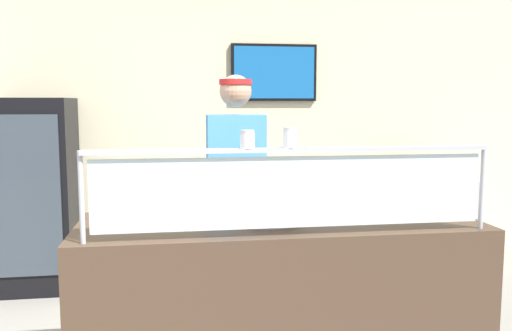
{
  "coord_description": "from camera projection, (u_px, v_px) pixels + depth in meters",
  "views": [
    {
      "loc": [
        0.51,
        -2.38,
        1.58
      ],
      "look_at": [
        0.94,
        0.42,
        1.25
      ],
      "focal_mm": 37.59,
      "sensor_mm": 36.0,
      "label": 1
    }
  ],
  "objects": [
    {
      "name": "pizza_tray",
      "position": [
        267.0,
        218.0,
        2.87
      ],
      "size": [
        0.43,
        0.43,
        0.04
      ],
      "color": "#9EA0A8",
      "rests_on": "serving_counter"
    },
    {
      "name": "drink_fridge",
      "position": [
        32.0,
        194.0,
        4.52
      ],
      "size": [
        0.7,
        0.64,
        1.62
      ],
      "color": "black",
      "rests_on": "ground"
    },
    {
      "name": "serving_counter",
      "position": [
        279.0,
        306.0,
        2.93
      ],
      "size": [
        2.13,
        0.77,
        0.95
      ],
      "primitive_type": "cube",
      "color": "#4C3828",
      "rests_on": "ground"
    },
    {
      "name": "sneeze_guard",
      "position": [
        293.0,
        180.0,
        2.52
      ],
      "size": [
        1.95,
        0.06,
        0.42
      ],
      "color": "#B2B5BC",
      "rests_on": "serving_counter"
    },
    {
      "name": "worker_figure",
      "position": [
        237.0,
        189.0,
        3.56
      ],
      "size": [
        0.41,
        0.5,
        1.76
      ],
      "color": "#23232D",
      "rests_on": "ground"
    },
    {
      "name": "shop_rear_unit",
      "position": [
        232.0,
        126.0,
        5.16
      ],
      "size": [
        6.53,
        0.13,
        2.7
      ],
      "color": "beige",
      "rests_on": "ground"
    },
    {
      "name": "pizza_server",
      "position": [
        260.0,
        215.0,
        2.84
      ],
      "size": [
        0.12,
        0.29,
        0.01
      ],
      "primitive_type": "cube",
      "rotation": [
        0.0,
        0.0,
        0.15
      ],
      "color": "#ADAFB7",
      "rests_on": "pizza_tray"
    },
    {
      "name": "prep_shelf",
      "position": [
        428.0,
        224.0,
        5.06
      ],
      "size": [
        0.7,
        0.55,
        0.87
      ],
      "primitive_type": "cube",
      "color": "#B7BABF",
      "rests_on": "ground"
    },
    {
      "name": "pizza_box_stack",
      "position": [
        430.0,
        169.0,
        5.0
      ],
      "size": [
        0.49,
        0.47,
        0.18
      ],
      "color": "tan",
      "rests_on": "prep_shelf"
    },
    {
      "name": "pepper_flake_shaker",
      "position": [
        290.0,
        139.0,
        2.49
      ],
      "size": [
        0.07,
        0.07,
        0.1
      ],
      "color": "white",
      "rests_on": "sneeze_guard"
    },
    {
      "name": "parmesan_shaker",
      "position": [
        247.0,
        140.0,
        2.46
      ],
      "size": [
        0.07,
        0.07,
        0.08
      ],
      "color": "white",
      "rests_on": "sneeze_guard"
    }
  ]
}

